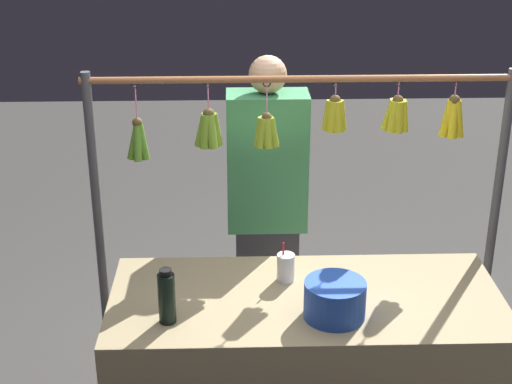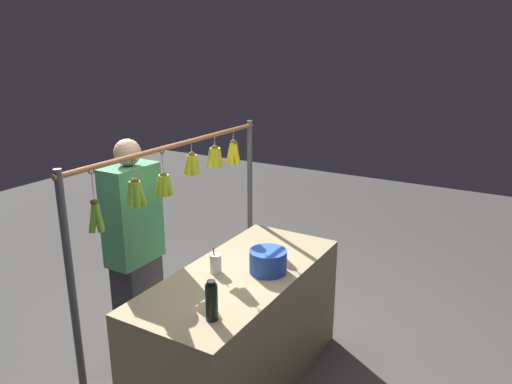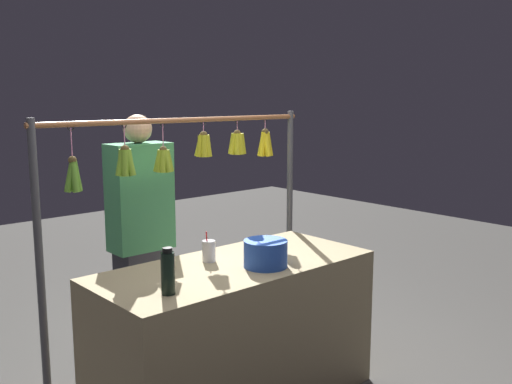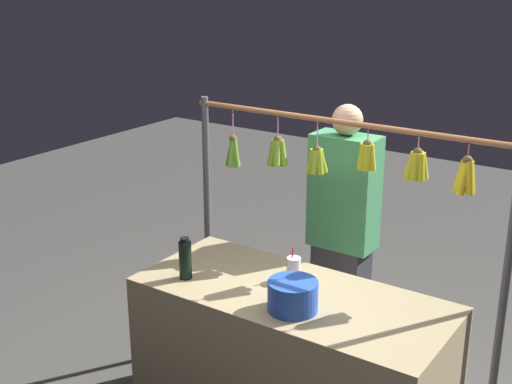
{
  "view_description": "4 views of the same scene",
  "coord_description": "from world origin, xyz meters",
  "px_view_note": "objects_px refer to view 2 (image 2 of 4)",
  "views": [
    {
      "loc": [
        0.3,
        2.87,
        2.59
      ],
      "look_at": [
        0.22,
        0.0,
        1.37
      ],
      "focal_mm": 54.24,
      "sensor_mm": 36.0,
      "label": 1
    },
    {
      "loc": [
        2.54,
        1.61,
        2.35
      ],
      "look_at": [
        -0.22,
        0.0,
        1.39
      ],
      "focal_mm": 34.32,
      "sensor_mm": 36.0,
      "label": 2
    },
    {
      "loc": [
        2.11,
        2.54,
        1.86
      ],
      "look_at": [
        -0.17,
        0.0,
        1.29
      ],
      "focal_mm": 40.73,
      "sensor_mm": 36.0,
      "label": 3
    },
    {
      "loc": [
        -1.68,
        2.8,
        2.53
      ],
      "look_at": [
        0.23,
        0.0,
        1.39
      ],
      "focal_mm": 48.11,
      "sensor_mm": 36.0,
      "label": 4
    }
  ],
  "objects_px": {
    "water_bottle": "(212,301)",
    "vendor_person": "(135,256)",
    "blue_bucket": "(268,261)",
    "drink_cup": "(216,263)"
  },
  "relations": [
    {
      "from": "blue_bucket",
      "to": "drink_cup",
      "type": "relative_size",
      "value": 1.37
    },
    {
      "from": "water_bottle",
      "to": "drink_cup",
      "type": "relative_size",
      "value": 1.29
    },
    {
      "from": "vendor_person",
      "to": "drink_cup",
      "type": "bearing_deg",
      "value": 94.51
    },
    {
      "from": "water_bottle",
      "to": "vendor_person",
      "type": "relative_size",
      "value": 0.14
    },
    {
      "from": "blue_bucket",
      "to": "vendor_person",
      "type": "relative_size",
      "value": 0.15
    },
    {
      "from": "blue_bucket",
      "to": "drink_cup",
      "type": "bearing_deg",
      "value": -59.36
    },
    {
      "from": "water_bottle",
      "to": "blue_bucket",
      "type": "relative_size",
      "value": 0.94
    },
    {
      "from": "water_bottle",
      "to": "vendor_person",
      "type": "bearing_deg",
      "value": -113.94
    },
    {
      "from": "blue_bucket",
      "to": "vendor_person",
      "type": "bearing_deg",
      "value": -76.68
    },
    {
      "from": "blue_bucket",
      "to": "drink_cup",
      "type": "height_order",
      "value": "drink_cup"
    }
  ]
}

